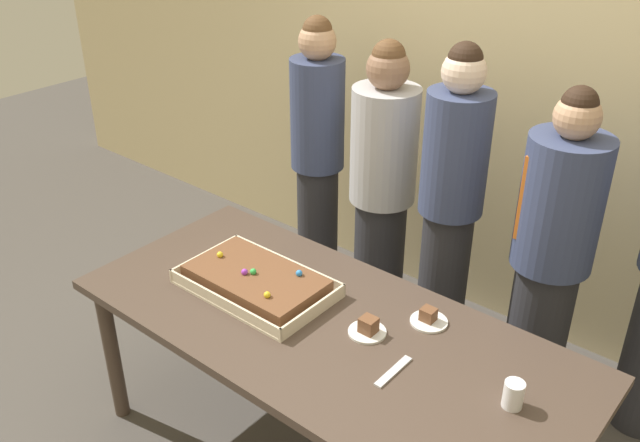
{
  "coord_description": "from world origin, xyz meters",
  "views": [
    {
      "loc": [
        1.38,
        -1.69,
        2.43
      ],
      "look_at": [
        -0.15,
        0.15,
        1.13
      ],
      "focal_mm": 38.39,
      "sensor_mm": 36.0,
      "label": 1
    }
  ],
  "objects_px": {
    "drink_cup_nearest": "(513,395)",
    "cake_server_utensil": "(393,371)",
    "plated_slice_near_right": "(429,319)",
    "person_far_right_suit": "(318,158)",
    "plated_slice_far_left": "(368,328)",
    "person_green_shirt_behind": "(382,190)",
    "sheet_cake": "(256,281)",
    "person_serving_front": "(550,258)",
    "party_table": "(325,340)",
    "person_striped_tie_right": "(450,212)"
  },
  "relations": [
    {
      "from": "plated_slice_near_right",
      "to": "person_far_right_suit",
      "type": "relative_size",
      "value": 0.09
    },
    {
      "from": "sheet_cake",
      "to": "plated_slice_near_right",
      "type": "height_order",
      "value": "sheet_cake"
    },
    {
      "from": "drink_cup_nearest",
      "to": "sheet_cake",
      "type": "bearing_deg",
      "value": -177.37
    },
    {
      "from": "plated_slice_near_right",
      "to": "person_green_shirt_behind",
      "type": "xyz_separation_m",
      "value": [
        -0.75,
        0.74,
        0.06
      ]
    },
    {
      "from": "plated_slice_near_right",
      "to": "cake_server_utensil",
      "type": "distance_m",
      "value": 0.34
    },
    {
      "from": "party_table",
      "to": "person_green_shirt_behind",
      "type": "xyz_separation_m",
      "value": [
        -0.44,
        1.01,
        0.15
      ]
    },
    {
      "from": "plated_slice_far_left",
      "to": "person_far_right_suit",
      "type": "relative_size",
      "value": 0.09
    },
    {
      "from": "sheet_cake",
      "to": "person_far_right_suit",
      "type": "relative_size",
      "value": 0.39
    },
    {
      "from": "person_serving_front",
      "to": "plated_slice_near_right",
      "type": "bearing_deg",
      "value": 26.43
    },
    {
      "from": "party_table",
      "to": "person_serving_front",
      "type": "distance_m",
      "value": 1.09
    },
    {
      "from": "party_table",
      "to": "person_green_shirt_behind",
      "type": "distance_m",
      "value": 1.12
    },
    {
      "from": "plated_slice_near_right",
      "to": "person_serving_front",
      "type": "height_order",
      "value": "person_serving_front"
    },
    {
      "from": "drink_cup_nearest",
      "to": "person_striped_tie_right",
      "type": "height_order",
      "value": "person_striped_tie_right"
    },
    {
      "from": "party_table",
      "to": "person_far_right_suit",
      "type": "bearing_deg",
      "value": 131.23
    },
    {
      "from": "party_table",
      "to": "plated_slice_near_right",
      "type": "distance_m",
      "value": 0.42
    },
    {
      "from": "party_table",
      "to": "person_serving_front",
      "type": "xyz_separation_m",
      "value": [
        0.51,
        0.95,
        0.14
      ]
    },
    {
      "from": "party_table",
      "to": "person_striped_tie_right",
      "type": "height_order",
      "value": "person_striped_tie_right"
    },
    {
      "from": "plated_slice_far_left",
      "to": "drink_cup_nearest",
      "type": "bearing_deg",
      "value": -0.62
    },
    {
      "from": "person_serving_front",
      "to": "person_striped_tie_right",
      "type": "height_order",
      "value": "person_striped_tie_right"
    },
    {
      "from": "plated_slice_near_right",
      "to": "cake_server_utensil",
      "type": "bearing_deg",
      "value": -79.67
    },
    {
      "from": "party_table",
      "to": "sheet_cake",
      "type": "distance_m",
      "value": 0.4
    },
    {
      "from": "drink_cup_nearest",
      "to": "cake_server_utensil",
      "type": "distance_m",
      "value": 0.42
    },
    {
      "from": "person_far_right_suit",
      "to": "sheet_cake",
      "type": "bearing_deg",
      "value": 0.0
    },
    {
      "from": "sheet_cake",
      "to": "plated_slice_far_left",
      "type": "xyz_separation_m",
      "value": [
        0.54,
        0.06,
        -0.02
      ]
    },
    {
      "from": "party_table",
      "to": "cake_server_utensil",
      "type": "xyz_separation_m",
      "value": [
        0.37,
        -0.06,
        0.08
      ]
    },
    {
      "from": "plated_slice_near_right",
      "to": "drink_cup_nearest",
      "type": "distance_m",
      "value": 0.51
    },
    {
      "from": "drink_cup_nearest",
      "to": "person_far_right_suit",
      "type": "bearing_deg",
      "value": 149.55
    },
    {
      "from": "person_green_shirt_behind",
      "to": "person_far_right_suit",
      "type": "xyz_separation_m",
      "value": [
        -0.47,
        0.03,
        0.04
      ]
    },
    {
      "from": "person_striped_tie_right",
      "to": "person_far_right_suit",
      "type": "distance_m",
      "value": 0.93
    },
    {
      "from": "plated_slice_near_right",
      "to": "person_far_right_suit",
      "type": "distance_m",
      "value": 1.45
    },
    {
      "from": "person_green_shirt_behind",
      "to": "person_far_right_suit",
      "type": "height_order",
      "value": "person_far_right_suit"
    },
    {
      "from": "person_serving_front",
      "to": "cake_server_utensil",
      "type": "bearing_deg",
      "value": 35.07
    },
    {
      "from": "drink_cup_nearest",
      "to": "cake_server_utensil",
      "type": "xyz_separation_m",
      "value": [
        -0.4,
        -0.12,
        -0.05
      ]
    },
    {
      "from": "cake_server_utensil",
      "to": "party_table",
      "type": "bearing_deg",
      "value": 170.45
    },
    {
      "from": "sheet_cake",
      "to": "plated_slice_far_left",
      "type": "height_order",
      "value": "sheet_cake"
    },
    {
      "from": "sheet_cake",
      "to": "cake_server_utensil",
      "type": "relative_size",
      "value": 3.25
    },
    {
      "from": "party_table",
      "to": "person_green_shirt_behind",
      "type": "relative_size",
      "value": 1.27
    },
    {
      "from": "sheet_cake",
      "to": "cake_server_utensil",
      "type": "bearing_deg",
      "value": -4.85
    },
    {
      "from": "sheet_cake",
      "to": "drink_cup_nearest",
      "type": "xyz_separation_m",
      "value": [
        1.15,
        0.05,
        0.01
      ]
    },
    {
      "from": "drink_cup_nearest",
      "to": "person_serving_front",
      "type": "height_order",
      "value": "person_serving_front"
    },
    {
      "from": "sheet_cake",
      "to": "person_serving_front",
      "type": "relative_size",
      "value": 0.4
    },
    {
      "from": "plated_slice_near_right",
      "to": "person_striped_tie_right",
      "type": "height_order",
      "value": "person_striped_tie_right"
    },
    {
      "from": "drink_cup_nearest",
      "to": "party_table",
      "type": "bearing_deg",
      "value": -175.94
    },
    {
      "from": "plated_slice_near_right",
      "to": "plated_slice_far_left",
      "type": "relative_size",
      "value": 1.0
    },
    {
      "from": "drink_cup_nearest",
      "to": "person_striped_tie_right",
      "type": "bearing_deg",
      "value": 130.8
    },
    {
      "from": "plated_slice_far_left",
      "to": "drink_cup_nearest",
      "type": "distance_m",
      "value": 0.61
    },
    {
      "from": "person_green_shirt_behind",
      "to": "party_table",
      "type": "bearing_deg",
      "value": 20.17
    },
    {
      "from": "plated_slice_far_left",
      "to": "cake_server_utensil",
      "type": "height_order",
      "value": "plated_slice_far_left"
    },
    {
      "from": "party_table",
      "to": "person_striped_tie_right",
      "type": "relative_size",
      "value": 1.22
    },
    {
      "from": "party_table",
      "to": "cake_server_utensil",
      "type": "distance_m",
      "value": 0.38
    }
  ]
}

